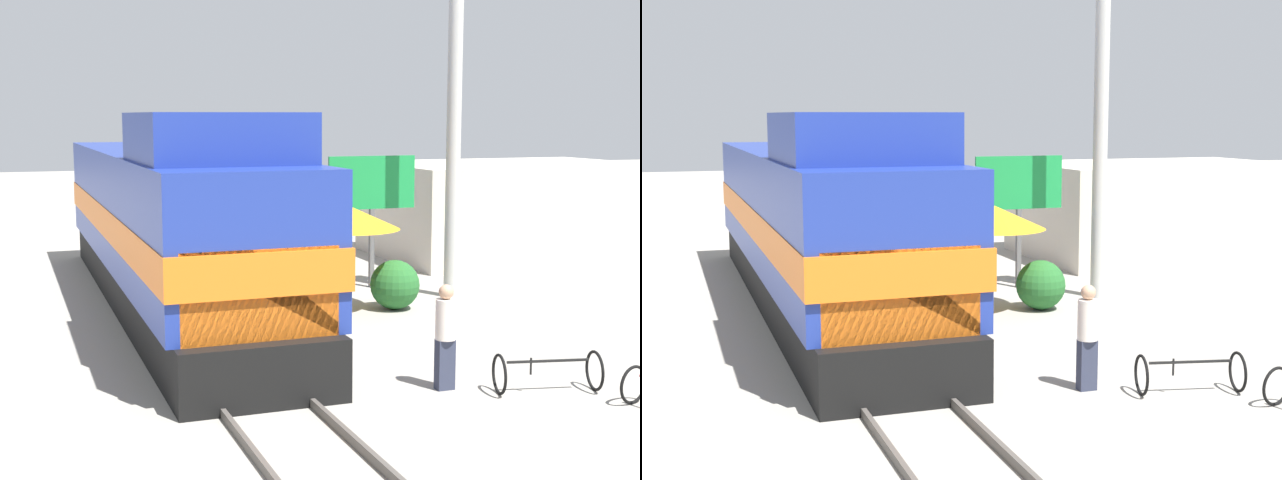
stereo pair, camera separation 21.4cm
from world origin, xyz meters
TOP-DOWN VIEW (x-y plane):
  - ground_plane at (0.00, 0.00)m, footprint 120.00×120.00m
  - rail_near at (-0.72, 0.00)m, footprint 0.08×30.54m
  - rail_far at (0.72, 0.00)m, footprint 0.08×30.54m
  - locomotive at (0.00, 4.50)m, footprint 3.06×16.79m
  - utility_pole at (6.87, 3.57)m, footprint 1.80×0.36m
  - vendor_umbrella at (3.75, 2.85)m, footprint 2.48×2.48m
  - billboard_sign at (5.46, 5.38)m, footprint 2.43×0.12m
  - shrub_cluster at (4.92, 2.69)m, footprint 1.17×1.17m
  - person_bystander at (3.11, -3.27)m, footprint 0.34×0.34m
  - bicycle at (4.62, -4.00)m, footprint 1.80×1.03m
  - building_block_distant at (11.88, 9.19)m, footprint 8.34×5.73m

SIDE VIEW (x-z plane):
  - ground_plane at x=0.00m, z-range 0.00..0.00m
  - rail_near at x=-0.72m, z-range 0.00..0.15m
  - rail_far at x=0.72m, z-range 0.00..0.15m
  - bicycle at x=4.62m, z-range 0.01..0.69m
  - shrub_cluster at x=4.92m, z-range 0.00..1.17m
  - person_bystander at x=3.11m, z-range 0.08..1.86m
  - building_block_distant at x=11.88m, z-range 0.00..3.01m
  - locomotive at x=0.00m, z-range -0.31..4.29m
  - vendor_umbrella at x=3.75m, z-range 0.97..3.48m
  - billboard_sign at x=5.46m, z-range 0.87..4.37m
  - utility_pole at x=6.87m, z-range 0.07..11.65m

